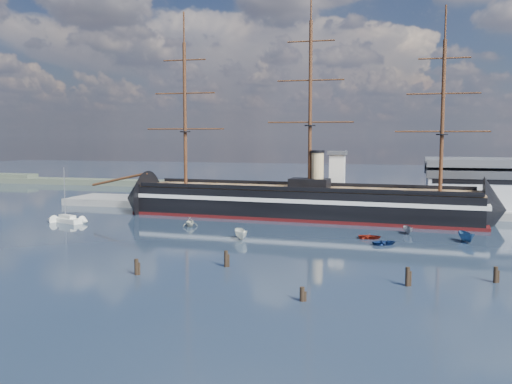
# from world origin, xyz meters

# --- Properties ---
(ground) EXTENTS (600.00, 600.00, 0.00)m
(ground) POSITION_xyz_m (0.00, 40.00, 0.00)
(ground) COLOR #1A293C
(ground) RESTS_ON ground
(quay) EXTENTS (180.00, 18.00, 2.00)m
(quay) POSITION_xyz_m (10.00, 76.00, 0.00)
(quay) COLOR slate
(quay) RESTS_ON ground
(quay_tower) EXTENTS (5.00, 5.00, 15.00)m
(quay_tower) POSITION_xyz_m (3.00, 73.00, 9.75)
(quay_tower) COLOR silver
(quay_tower) RESTS_ON ground
(shoreline) EXTENTS (120.00, 10.00, 4.00)m
(shoreline) POSITION_xyz_m (-139.23, 135.00, 1.45)
(shoreline) COLOR #3F4C38
(shoreline) RESTS_ON ground
(warship) EXTENTS (113.37, 21.98, 53.94)m
(warship) POSITION_xyz_m (-6.21, 60.00, 4.04)
(warship) COLOR black
(warship) RESTS_ON ground
(sailboat) EXTENTS (8.83, 5.51, 13.62)m
(sailboat) POSITION_xyz_m (-58.22, 36.94, 0.87)
(sailboat) COLOR silver
(sailboat) RESTS_ON ground
(motorboat_a) EXTENTS (7.16, 5.33, 2.71)m
(motorboat_a) POSITION_xyz_m (-10.83, 26.31, 0.00)
(motorboat_a) COLOR white
(motorboat_a) RESTS_ON ground
(motorboat_b) EXTENTS (2.46, 3.17, 1.38)m
(motorboat_b) POSITION_xyz_m (17.84, 28.31, 0.00)
(motorboat_b) COLOR navy
(motorboat_b) RESTS_ON ground
(motorboat_c) EXTENTS (5.48, 2.99, 2.08)m
(motorboat_c) POSITION_xyz_m (22.20, 42.29, 0.00)
(motorboat_c) COLOR slate
(motorboat_c) RESTS_ON ground
(motorboat_d) EXTENTS (7.02, 6.01, 2.40)m
(motorboat_d) POSITION_xyz_m (-27.22, 39.45, 0.00)
(motorboat_d) COLOR beige
(motorboat_d) RESTS_ON ground
(motorboat_e) EXTENTS (1.30, 2.96, 1.36)m
(motorboat_e) POSITION_xyz_m (14.61, 34.08, 0.00)
(motorboat_e) COLOR maroon
(motorboat_e) RESTS_ON ground
(motorboat_f) EXTENTS (6.96, 4.27, 2.62)m
(motorboat_f) POSITION_xyz_m (33.53, 35.29, 0.00)
(motorboat_f) COLOR #274F7C
(motorboat_f) RESTS_ON ground
(piling_near_left) EXTENTS (0.64, 0.64, 3.18)m
(piling_near_left) POSITION_xyz_m (-17.93, -6.17, 0.00)
(piling_near_left) COLOR black
(piling_near_left) RESTS_ON ground
(piling_near_mid) EXTENTS (0.64, 0.64, 2.58)m
(piling_near_mid) POSITION_xyz_m (9.13, -13.39, 0.00)
(piling_near_mid) COLOR black
(piling_near_mid) RESTS_ON ground
(piling_near_right) EXTENTS (0.64, 0.64, 3.44)m
(piling_near_right) POSITION_xyz_m (22.22, -2.16, 0.00)
(piling_near_right) COLOR black
(piling_near_right) RESTS_ON ground
(piling_far_right) EXTENTS (0.64, 0.64, 3.06)m
(piling_far_right) POSITION_xyz_m (34.56, 3.08, 0.00)
(piling_far_right) COLOR black
(piling_far_right) RESTS_ON ground
(piling_extra) EXTENTS (0.64, 0.64, 3.37)m
(piling_extra) POSITION_xyz_m (-6.32, 2.44, 0.00)
(piling_extra) COLOR black
(piling_extra) RESTS_ON ground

